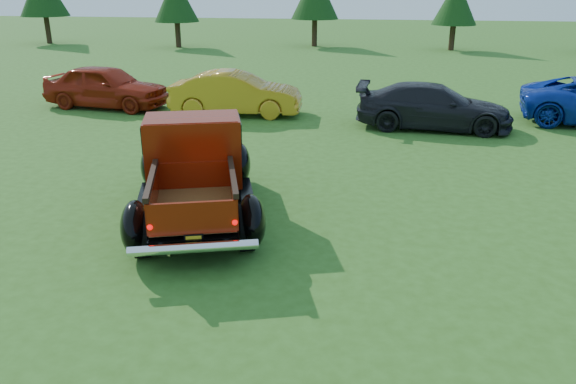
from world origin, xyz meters
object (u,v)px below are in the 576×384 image
object	(u,v)px
tree_mid_right	(456,2)
show_car_yellow	(236,93)
show_car_grey	(434,106)
pickup_truck	(195,166)
show_car_red	(106,86)

from	to	relation	value
tree_mid_right	show_car_yellow	xyz separation A→B (m)	(-9.32, -20.22, -2.26)
tree_mid_right	show_car_yellow	bearing A→B (deg)	-114.75
tree_mid_right	show_car_grey	bearing A→B (deg)	-98.01
tree_mid_right	pickup_truck	size ratio (longest dim) A/B	0.83
show_car_yellow	show_car_grey	size ratio (longest dim) A/B	0.94
pickup_truck	show_car_grey	xyz separation A→B (m)	(5.17, 7.30, -0.21)
show_car_red	show_car_grey	world-z (taller)	show_car_red
pickup_truck	show_car_yellow	world-z (taller)	pickup_truck
show_car_grey	show_car_red	bearing A→B (deg)	87.13
tree_mid_right	show_car_yellow	size ratio (longest dim) A/B	1.02
pickup_truck	show_car_yellow	size ratio (longest dim) A/B	1.22
show_car_red	show_car_grey	bearing A→B (deg)	-88.74
show_car_yellow	show_car_red	bearing A→B (deg)	82.17
show_car_red	tree_mid_right	bearing A→B (deg)	-27.48
tree_mid_right	pickup_truck	xyz separation A→B (m)	(-8.14, -28.42, -2.09)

